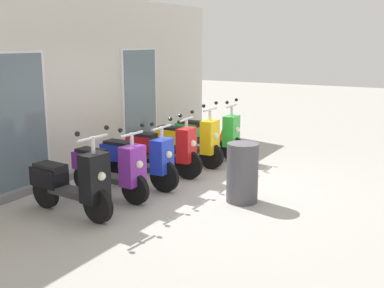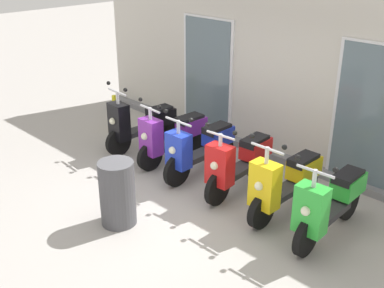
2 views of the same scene
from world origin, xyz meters
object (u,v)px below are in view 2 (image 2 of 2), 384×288
trash_bin (117,193)px  curb_bollard (116,112)px  scooter_blue (200,147)px  scooter_black (140,123)px  scooter_yellow (285,183)px  scooter_green (330,203)px  scooter_purple (172,136)px  scooter_red (238,162)px

trash_bin → curb_bollard: size_ratio=1.32×
scooter_blue → trash_bin: scooter_blue is taller
curb_bollard → scooter_blue: bearing=-6.8°
scooter_black → scooter_yellow: 3.22m
scooter_green → trash_bin: bearing=-142.2°
scooter_purple → scooter_blue: scooter_purple is taller
scooter_blue → trash_bin: (0.20, -1.82, -0.04)m
scooter_green → trash_bin: (-2.22, -1.72, -0.04)m
scooter_red → scooter_green: size_ratio=0.97×
scooter_black → curb_bollard: bearing=166.0°
scooter_yellow → curb_bollard: bearing=175.5°
scooter_black → scooter_red: (2.35, -0.02, 0.01)m
trash_bin → scooter_black: bearing=133.3°
scooter_black → scooter_blue: bearing=-1.3°
scooter_blue → scooter_yellow: 1.67m
scooter_green → trash_bin: scooter_green is taller
scooter_red → scooter_green: bearing=-4.0°
scooter_purple → trash_bin: 2.06m
trash_bin → curb_bollard: trash_bin is taller
scooter_purple → trash_bin: bearing=-64.2°
scooter_black → scooter_yellow: scooter_black is taller
curb_bollard → scooter_black: bearing=-14.0°
scooter_blue → scooter_purple: bearing=177.3°
curb_bollard → scooter_red: bearing=-5.0°
scooter_blue → scooter_yellow: bearing=-0.9°
scooter_blue → curb_bollard: 2.72m
scooter_blue → trash_bin: 1.83m
scooter_black → trash_bin: size_ratio=1.71×
trash_bin → scooter_yellow: bearing=50.6°
scooter_black → scooter_purple: bearing=-0.1°
scooter_black → scooter_green: 3.97m
scooter_red → curb_bollard: 3.51m
scooter_yellow → trash_bin: 2.32m
scooter_purple → scooter_green: scooter_green is taller
scooter_red → scooter_yellow: 0.87m
trash_bin → curb_bollard: 3.60m
scooter_purple → scooter_red: 1.50m
curb_bollard → trash_bin: bearing=-36.5°
trash_bin → scooter_purple: bearing=115.8°
scooter_red → scooter_yellow: (0.87, -0.04, -0.01)m
scooter_red → curb_bollard: (-3.50, 0.30, -0.16)m
scooter_purple → scooter_blue: bearing=-2.7°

